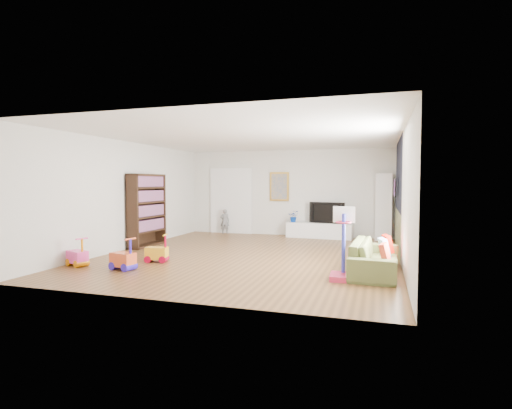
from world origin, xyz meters
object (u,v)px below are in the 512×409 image
(media_console, at_px, (319,230))
(sofa, at_px, (375,257))
(bookshelf, at_px, (147,210))
(basketball_hoop, at_px, (343,243))

(media_console, bearing_deg, sofa, -65.51)
(bookshelf, bearing_deg, media_console, 37.41)
(basketball_hoop, bearing_deg, bookshelf, 155.17)
(bookshelf, height_order, basketball_hoop, bookshelf)
(media_console, height_order, sofa, sofa)
(media_console, relative_size, basketball_hoop, 1.57)
(media_console, xyz_separation_m, bookshelf, (-4.09, -2.94, 0.72))
(bookshelf, relative_size, sofa, 0.93)
(media_console, bearing_deg, bookshelf, -140.54)
(sofa, bearing_deg, media_console, 23.62)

